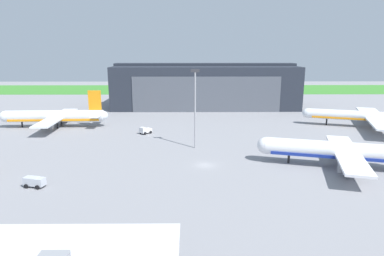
{
  "coord_description": "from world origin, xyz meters",
  "views": [
    {
      "loc": [
        -3.85,
        -77.54,
        27.37
      ],
      "look_at": [
        -3.03,
        18.09,
        5.06
      ],
      "focal_mm": 31.51,
      "sensor_mm": 36.0,
      "label": 1
    }
  ],
  "objects_px": {
    "airliner_far_left": "(373,117)",
    "apron_light_mast": "(195,104)",
    "maintenance_hangar": "(205,86)",
    "airliner_near_left": "(343,151)",
    "airliner_far_right": "(54,116)",
    "stair_truck": "(145,130)",
    "pushback_tractor": "(34,181)"
  },
  "relations": [
    {
      "from": "stair_truck",
      "to": "airliner_near_left",
      "type": "bearing_deg",
      "value": -33.16
    },
    {
      "from": "stair_truck",
      "to": "apron_light_mast",
      "type": "distance_m",
      "value": 26.13
    },
    {
      "from": "stair_truck",
      "to": "pushback_tractor",
      "type": "bearing_deg",
      "value": -110.69
    },
    {
      "from": "airliner_near_left",
      "to": "pushback_tractor",
      "type": "height_order",
      "value": "airliner_near_left"
    },
    {
      "from": "airliner_far_right",
      "to": "pushback_tractor",
      "type": "height_order",
      "value": "airliner_far_right"
    },
    {
      "from": "maintenance_hangar",
      "to": "airliner_far_left",
      "type": "height_order",
      "value": "maintenance_hangar"
    },
    {
      "from": "maintenance_hangar",
      "to": "apron_light_mast",
      "type": "distance_m",
      "value": 72.99
    },
    {
      "from": "pushback_tractor",
      "to": "apron_light_mast",
      "type": "bearing_deg",
      "value": 40.01
    },
    {
      "from": "pushback_tractor",
      "to": "airliner_near_left",
      "type": "bearing_deg",
      "value": 9.43
    },
    {
      "from": "apron_light_mast",
      "to": "pushback_tractor",
      "type": "bearing_deg",
      "value": -139.99
    },
    {
      "from": "airliner_far_left",
      "to": "apron_light_mast",
      "type": "bearing_deg",
      "value": -158.94
    },
    {
      "from": "pushback_tractor",
      "to": "apron_light_mast",
      "type": "height_order",
      "value": "apron_light_mast"
    },
    {
      "from": "maintenance_hangar",
      "to": "pushback_tractor",
      "type": "xyz_separation_m",
      "value": [
        -39.2,
        -100.53,
        -8.82
      ]
    },
    {
      "from": "maintenance_hangar",
      "to": "apron_light_mast",
      "type": "xyz_separation_m",
      "value": [
        -6.03,
        -72.69,
        2.75
      ]
    },
    {
      "from": "airliner_near_left",
      "to": "airliner_far_right",
      "type": "distance_m",
      "value": 95.27
    },
    {
      "from": "airliner_far_left",
      "to": "airliner_near_left",
      "type": "relative_size",
      "value": 1.18
    },
    {
      "from": "airliner_far_left",
      "to": "airliner_far_right",
      "type": "bearing_deg",
      "value": 178.92
    },
    {
      "from": "maintenance_hangar",
      "to": "pushback_tractor",
      "type": "relative_size",
      "value": 18.77
    },
    {
      "from": "maintenance_hangar",
      "to": "pushback_tractor",
      "type": "height_order",
      "value": "maintenance_hangar"
    },
    {
      "from": "maintenance_hangar",
      "to": "pushback_tractor",
      "type": "bearing_deg",
      "value": -111.3
    },
    {
      "from": "airliner_far_right",
      "to": "apron_light_mast",
      "type": "relative_size",
      "value": 1.73
    },
    {
      "from": "airliner_far_right",
      "to": "pushback_tractor",
      "type": "xyz_separation_m",
      "value": [
        16.93,
        -54.65,
        -2.72
      ]
    },
    {
      "from": "airliner_far_right",
      "to": "stair_truck",
      "type": "xyz_separation_m",
      "value": [
        33.78,
        -10.03,
        -2.76
      ]
    },
    {
      "from": "airliner_near_left",
      "to": "pushback_tractor",
      "type": "bearing_deg",
      "value": -170.57
    },
    {
      "from": "airliner_far_left",
      "to": "pushback_tractor",
      "type": "bearing_deg",
      "value": -151.62
    },
    {
      "from": "airliner_far_left",
      "to": "stair_truck",
      "type": "relative_size",
      "value": 10.43
    },
    {
      "from": "pushback_tractor",
      "to": "stair_truck",
      "type": "xyz_separation_m",
      "value": [
        16.85,
        44.62,
        -0.04
      ]
    },
    {
      "from": "maintenance_hangar",
      "to": "stair_truck",
      "type": "distance_m",
      "value": 60.86
    },
    {
      "from": "airliner_far_left",
      "to": "apron_light_mast",
      "type": "distance_m",
      "value": 69.17
    },
    {
      "from": "apron_light_mast",
      "to": "maintenance_hangar",
      "type": "bearing_deg",
      "value": 85.26
    },
    {
      "from": "airliner_near_left",
      "to": "apron_light_mast",
      "type": "xyz_separation_m",
      "value": [
        -34.72,
        16.57,
        8.84
      ]
    },
    {
      "from": "maintenance_hangar",
      "to": "airliner_far_right",
      "type": "height_order",
      "value": "maintenance_hangar"
    }
  ]
}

